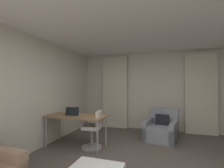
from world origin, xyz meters
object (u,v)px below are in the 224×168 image
object	(u,v)px
desk	(76,118)
laptop	(73,114)
desk_chair	(94,132)
armchair	(161,130)

from	to	relation	value
desk	laptop	bearing A→B (deg)	-113.73
desk	laptop	distance (m)	0.14
desk	desk_chair	bearing A→B (deg)	2.44
desk	laptop	world-z (taller)	laptop
armchair	laptop	size ratio (longest dim) A/B	2.84
desk	desk_chair	size ratio (longest dim) A/B	1.63
desk_chair	laptop	xyz separation A→B (m)	(-0.48, -0.10, 0.41)
armchair	desk_chair	distance (m)	1.91
desk	desk_chair	world-z (taller)	desk_chair
desk	laptop	xyz separation A→B (m)	(-0.04, -0.08, 0.11)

